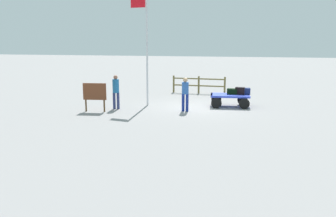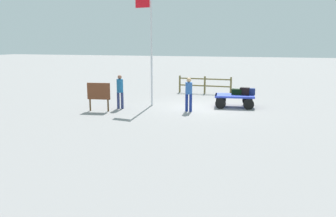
{
  "view_description": "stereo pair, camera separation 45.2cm",
  "coord_description": "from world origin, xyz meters",
  "px_view_note": "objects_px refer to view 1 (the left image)",
  "views": [
    {
      "loc": [
        -2.83,
        18.13,
        3.45
      ],
      "look_at": [
        0.1,
        6.0,
        1.05
      ],
      "focal_mm": 37.97,
      "sensor_mm": 36.0,
      "label": 1
    },
    {
      "loc": [
        -3.27,
        18.02,
        3.45
      ],
      "look_at": [
        0.1,
        6.0,
        1.05
      ],
      "focal_mm": 37.97,
      "sensor_mm": 36.0,
      "label": 2
    }
  ],
  "objects_px": {
    "suitcase_tan": "(244,91)",
    "suitcase_dark": "(240,91)",
    "suitcase_maroon": "(232,91)",
    "signboard": "(95,93)",
    "worker_lead": "(185,92)",
    "worker_trailing": "(116,90)",
    "luggage_cart": "(229,98)",
    "flagpole": "(145,42)"
  },
  "relations": [
    {
      "from": "signboard",
      "to": "suitcase_tan",
      "type": "bearing_deg",
      "value": -155.72
    },
    {
      "from": "luggage_cart",
      "to": "signboard",
      "type": "distance_m",
      "value": 6.99
    },
    {
      "from": "suitcase_dark",
      "to": "worker_trailing",
      "type": "bearing_deg",
      "value": 19.6
    },
    {
      "from": "luggage_cart",
      "to": "signboard",
      "type": "xyz_separation_m",
      "value": [
        6.33,
        2.94,
        0.44
      ]
    },
    {
      "from": "suitcase_dark",
      "to": "worker_lead",
      "type": "distance_m",
      "value": 3.23
    },
    {
      "from": "worker_lead",
      "to": "luggage_cart",
      "type": "bearing_deg",
      "value": -138.03
    },
    {
      "from": "worker_trailing",
      "to": "flagpole",
      "type": "distance_m",
      "value": 2.98
    },
    {
      "from": "flagpole",
      "to": "suitcase_dark",
      "type": "bearing_deg",
      "value": -170.52
    },
    {
      "from": "suitcase_dark",
      "to": "worker_lead",
      "type": "xyz_separation_m",
      "value": [
        2.57,
        1.96,
        0.14
      ]
    },
    {
      "from": "worker_lead",
      "to": "worker_trailing",
      "type": "bearing_deg",
      "value": 3.43
    },
    {
      "from": "suitcase_maroon",
      "to": "flagpole",
      "type": "height_order",
      "value": "flagpole"
    },
    {
      "from": "suitcase_tan",
      "to": "flagpole",
      "type": "relative_size",
      "value": 0.11
    },
    {
      "from": "suitcase_maroon",
      "to": "signboard",
      "type": "bearing_deg",
      "value": 25.51
    },
    {
      "from": "suitcase_dark",
      "to": "worker_trailing",
      "type": "relative_size",
      "value": 0.29
    },
    {
      "from": "worker_trailing",
      "to": "signboard",
      "type": "height_order",
      "value": "worker_trailing"
    },
    {
      "from": "suitcase_tan",
      "to": "suitcase_dark",
      "type": "height_order",
      "value": "suitcase_dark"
    },
    {
      "from": "worker_trailing",
      "to": "luggage_cart",
      "type": "bearing_deg",
      "value": -159.88
    },
    {
      "from": "suitcase_tan",
      "to": "suitcase_maroon",
      "type": "height_order",
      "value": "suitcase_tan"
    },
    {
      "from": "suitcase_maroon",
      "to": "worker_trailing",
      "type": "distance_m",
      "value": 6.11
    },
    {
      "from": "signboard",
      "to": "worker_trailing",
      "type": "bearing_deg",
      "value": -130.1
    },
    {
      "from": "worker_lead",
      "to": "suitcase_tan",
      "type": "bearing_deg",
      "value": -143.14
    },
    {
      "from": "suitcase_maroon",
      "to": "worker_trailing",
      "type": "xyz_separation_m",
      "value": [
        5.7,
        2.19,
        0.21
      ]
    },
    {
      "from": "flagpole",
      "to": "worker_trailing",
      "type": "bearing_deg",
      "value": 49.04
    },
    {
      "from": "suitcase_maroon",
      "to": "worker_trailing",
      "type": "bearing_deg",
      "value": 20.98
    },
    {
      "from": "suitcase_tan",
      "to": "suitcase_dark",
      "type": "bearing_deg",
      "value": 29.92
    },
    {
      "from": "worker_lead",
      "to": "signboard",
      "type": "bearing_deg",
      "value": 14.43
    },
    {
      "from": "suitcase_tan",
      "to": "suitcase_maroon",
      "type": "distance_m",
      "value": 0.64
    },
    {
      "from": "suitcase_tan",
      "to": "suitcase_dark",
      "type": "relative_size",
      "value": 1.23
    },
    {
      "from": "worker_lead",
      "to": "suitcase_dark",
      "type": "bearing_deg",
      "value": -142.6
    },
    {
      "from": "luggage_cart",
      "to": "flagpole",
      "type": "bearing_deg",
      "value": 8.94
    },
    {
      "from": "suitcase_maroon",
      "to": "worker_lead",
      "type": "bearing_deg",
      "value": 42.45
    },
    {
      "from": "luggage_cart",
      "to": "flagpole",
      "type": "height_order",
      "value": "flagpole"
    },
    {
      "from": "suitcase_tan",
      "to": "suitcase_maroon",
      "type": "relative_size",
      "value": 1.18
    },
    {
      "from": "luggage_cart",
      "to": "worker_trailing",
      "type": "xyz_separation_m",
      "value": [
        5.58,
        2.04,
        0.52
      ]
    },
    {
      "from": "suitcase_tan",
      "to": "suitcase_dark",
      "type": "xyz_separation_m",
      "value": [
        0.22,
        0.13,
        0.02
      ]
    },
    {
      "from": "worker_lead",
      "to": "flagpole",
      "type": "xyz_separation_m",
      "value": [
        2.37,
        -1.14,
        2.42
      ]
    },
    {
      "from": "worker_trailing",
      "to": "flagpole",
      "type": "relative_size",
      "value": 0.3
    },
    {
      "from": "suitcase_maroon",
      "to": "suitcase_tan",
      "type": "bearing_deg",
      "value": -169.57
    },
    {
      "from": "worker_trailing",
      "to": "flagpole",
      "type": "xyz_separation_m",
      "value": [
        -1.17,
        -1.35,
        2.39
      ]
    },
    {
      "from": "suitcase_dark",
      "to": "worker_trailing",
      "type": "distance_m",
      "value": 6.49
    },
    {
      "from": "suitcase_dark",
      "to": "suitcase_tan",
      "type": "bearing_deg",
      "value": -150.08
    },
    {
      "from": "worker_lead",
      "to": "flagpole",
      "type": "relative_size",
      "value": 0.29
    }
  ]
}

